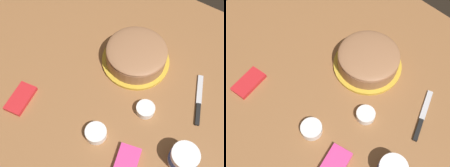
% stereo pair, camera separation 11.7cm
% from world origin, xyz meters
% --- Properties ---
extents(ground_plane, '(1.54, 1.54, 0.00)m').
position_xyz_m(ground_plane, '(0.00, 0.00, 0.00)').
color(ground_plane, '#936038').
extents(frosted_cake, '(0.30, 0.30, 0.10)m').
position_xyz_m(frosted_cake, '(0.26, -0.02, 0.05)').
color(frosted_cake, gold).
rests_on(frosted_cake, ground_plane).
extents(frosting_tub, '(0.10, 0.10, 0.08)m').
position_xyz_m(frosting_tub, '(-0.03, -0.39, 0.04)').
color(frosting_tub, white).
rests_on(frosting_tub, ground_plane).
extents(spreading_knife, '(0.23, 0.10, 0.01)m').
position_xyz_m(spreading_knife, '(0.22, -0.35, 0.01)').
color(spreading_knife, silver).
rests_on(spreading_knife, ground_plane).
extents(sprinkle_bowl_orange, '(0.08, 0.08, 0.03)m').
position_xyz_m(sprinkle_bowl_orange, '(0.08, -0.18, 0.02)').
color(sprinkle_bowl_orange, white).
rests_on(sprinkle_bowl_orange, ground_plane).
extents(sprinkle_bowl_yellow, '(0.08, 0.08, 0.04)m').
position_xyz_m(sprinkle_bowl_yellow, '(-0.12, -0.07, 0.02)').
color(sprinkle_bowl_yellow, white).
rests_on(sprinkle_bowl_yellow, ground_plane).
extents(candy_box_lower, '(0.17, 0.12, 0.02)m').
position_xyz_m(candy_box_lower, '(-0.16, -0.23, 0.01)').
color(candy_box_lower, '#E53D8E').
rests_on(candy_box_lower, ground_plane).
extents(candy_box_upper, '(0.15, 0.10, 0.02)m').
position_xyz_m(candy_box_upper, '(-0.16, 0.28, 0.01)').
color(candy_box_upper, red).
rests_on(candy_box_upper, ground_plane).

